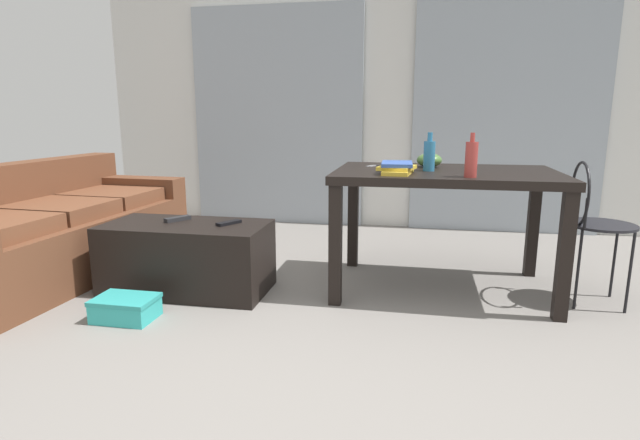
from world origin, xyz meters
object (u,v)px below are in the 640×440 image
object	(u,v)px
coffee_table	(187,257)
bottle_far	(429,155)
couch	(50,232)
shoebox	(126,308)
bowl	(429,160)
bottle_near	(471,159)
wire_chair	(591,214)
scissors	(375,165)
craft_table	(445,186)
book_stack	(397,168)
tv_remote_primary	(229,223)
tv_remote_secondary	(178,219)

from	to	relation	value
coffee_table	bottle_far	distance (m)	1.60
couch	shoebox	bearing A→B (deg)	-33.58
couch	bowl	xyz separation A→B (m)	(2.52, 0.38, 0.50)
bottle_near	bowl	world-z (taller)	bottle_near
couch	wire_chair	size ratio (longest dim) A/B	2.51
scissors	craft_table	bearing A→B (deg)	-22.85
bottle_near	book_stack	distance (m)	0.41
tv_remote_primary	bowl	bearing A→B (deg)	52.11
couch	shoebox	distance (m)	1.15
couch	bowl	bearing A→B (deg)	8.59
craft_table	book_stack	distance (m)	0.38
craft_table	scissors	xyz separation A→B (m)	(-0.45, 0.19, 0.10)
wire_chair	bottle_near	size ratio (longest dim) A/B	3.48
bottle_far	coffee_table	bearing A→B (deg)	-168.89
couch	tv_remote_secondary	bearing A→B (deg)	-3.61
couch	tv_remote_secondary	distance (m)	0.99
craft_table	tv_remote_primary	bearing A→B (deg)	-166.77
craft_table	tv_remote_secondary	xyz separation A→B (m)	(-1.63, -0.27, -0.21)
book_stack	tv_remote_primary	size ratio (longest dim) A/B	1.86
bottle_far	book_stack	bearing A→B (deg)	-137.38
book_stack	tv_remote_secondary	world-z (taller)	book_stack
scissors	tv_remote_secondary	xyz separation A→B (m)	(-1.19, -0.46, -0.31)
coffee_table	scissors	world-z (taller)	scissors
bowl	book_stack	xyz separation A→B (m)	(-0.18, -0.39, -0.01)
wire_chair	bowl	bearing A→B (deg)	164.55
bottle_near	tv_remote_primary	distance (m)	1.45
bottle_far	wire_chair	bearing A→B (deg)	-1.49
bottle_far	scissors	bearing A→B (deg)	144.97
tv_remote_primary	shoebox	distance (m)	0.76
bottle_far	tv_remote_primary	xyz separation A→B (m)	(-1.18, -0.25, -0.41)
coffee_table	bottle_far	size ratio (longest dim) A/B	4.37
bowl	scissors	world-z (taller)	bowl
couch	tv_remote_secondary	size ratio (longest dim) A/B	12.34
shoebox	book_stack	bearing A→B (deg)	23.64
tv_remote_secondary	book_stack	bearing A→B (deg)	34.28
tv_remote_secondary	craft_table	bearing A→B (deg)	41.44
tv_remote_primary	tv_remote_secondary	bearing A→B (deg)	-155.03
bottle_near	tv_remote_primary	size ratio (longest dim) A/B	1.45
craft_table	wire_chair	size ratio (longest dim) A/B	1.59
bowl	shoebox	bearing A→B (deg)	-147.63
coffee_table	shoebox	world-z (taller)	coffee_table
craft_table	tv_remote_secondary	size ratio (longest dim) A/B	7.82
bottle_far	shoebox	size ratio (longest dim) A/B	0.71
scissors	shoebox	bearing A→B (deg)	-140.47
bottle_near	wire_chair	bearing A→B (deg)	19.18
couch	craft_table	xyz separation A→B (m)	(2.62, 0.21, 0.36)
bowl	book_stack	size ratio (longest dim) A/B	0.52
coffee_table	tv_remote_primary	bearing A→B (deg)	7.58
couch	scissors	bearing A→B (deg)	10.31
couch	tv_remote_secondary	xyz separation A→B (m)	(0.98, -0.06, 0.14)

